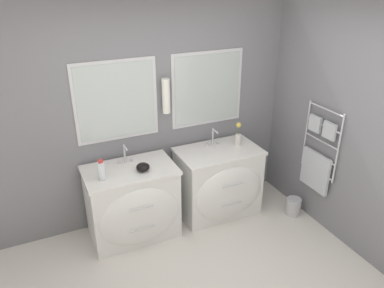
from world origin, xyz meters
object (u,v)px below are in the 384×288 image
at_px(waste_bin, 293,206).
at_px(toiletry_bottle, 102,170).
at_px(vanity_right, 219,182).
at_px(amenity_bowl, 143,167).
at_px(vanity_left, 133,203).
at_px(flower_vase, 238,136).

bearing_deg(waste_bin, toiletry_bottle, 170.35).
bearing_deg(vanity_right, toiletry_bottle, -177.51).
relative_size(vanity_right, toiletry_bottle, 4.44).
xyz_separation_m(toiletry_bottle, amenity_bowl, (0.43, -0.00, -0.06)).
bearing_deg(vanity_left, waste_bin, -12.93).
bearing_deg(amenity_bowl, vanity_right, 3.61).
bearing_deg(vanity_right, amenity_bowl, -176.39).
relative_size(vanity_left, vanity_right, 1.00).
distance_m(vanity_right, flower_vase, 0.60).
bearing_deg(flower_vase, amenity_bowl, -174.14).
bearing_deg(vanity_left, flower_vase, 2.80).
height_order(amenity_bowl, flower_vase, flower_vase).
xyz_separation_m(amenity_bowl, waste_bin, (1.76, -0.37, -0.77)).
bearing_deg(waste_bin, vanity_right, 151.91).
bearing_deg(flower_vase, waste_bin, -42.78).
distance_m(vanity_left, waste_bin, 1.96).
relative_size(vanity_left, waste_bin, 4.49).
height_order(toiletry_bottle, flower_vase, flower_vase).
xyz_separation_m(vanity_right, amenity_bowl, (-0.95, -0.06, 0.45)).
relative_size(vanity_left, amenity_bowl, 6.81).
relative_size(vanity_left, flower_vase, 3.34).
bearing_deg(amenity_bowl, flower_vase, 5.86).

